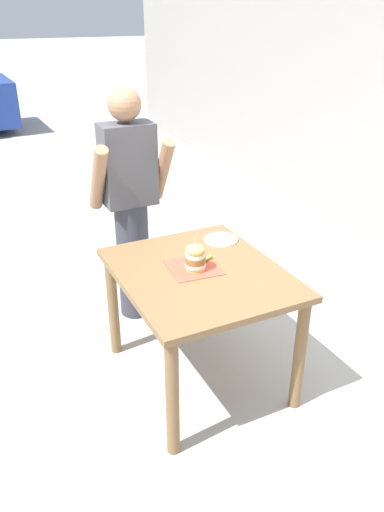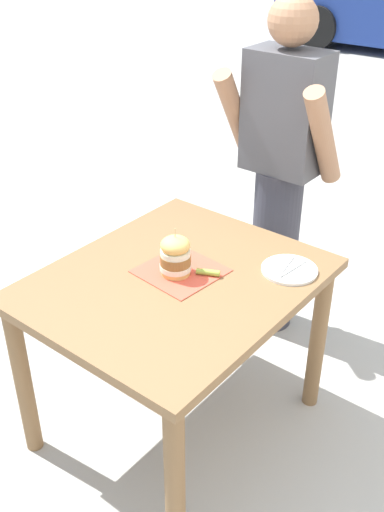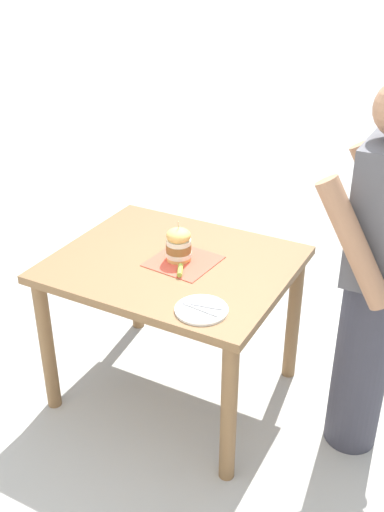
{
  "view_description": "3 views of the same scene",
  "coord_description": "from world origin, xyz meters",
  "px_view_note": "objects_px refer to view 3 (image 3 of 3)",
  "views": [
    {
      "loc": [
        -1.16,
        -2.27,
        2.14
      ],
      "look_at": [
        0.0,
        0.1,
        0.82
      ],
      "focal_mm": 35.0,
      "sensor_mm": 36.0,
      "label": 1
    },
    {
      "loc": [
        1.25,
        -1.47,
        2.02
      ],
      "look_at": [
        0.0,
        0.1,
        0.82
      ],
      "focal_mm": 42.0,
      "sensor_mm": 36.0,
      "label": 2
    },
    {
      "loc": [
        2.13,
        1.24,
        2.13
      ],
      "look_at": [
        0.0,
        0.1,
        0.82
      ],
      "focal_mm": 42.0,
      "sensor_mm": 36.0,
      "label": 3
    }
  ],
  "objects_px": {
    "patio_table": "(174,283)",
    "side_plate_with_forks": "(201,310)",
    "sandwich": "(179,244)",
    "pickle_spear": "(180,270)",
    "diner_across_table": "(375,277)"
  },
  "relations": [
    {
      "from": "pickle_spear",
      "to": "diner_across_table",
      "type": "distance_m",
      "value": 0.84
    },
    {
      "from": "side_plate_with_forks",
      "to": "patio_table",
      "type": "bearing_deg",
      "value": -135.28
    },
    {
      "from": "patio_table",
      "to": "side_plate_with_forks",
      "type": "relative_size",
      "value": 4.96
    },
    {
      "from": "sandwich",
      "to": "pickle_spear",
      "type": "height_order",
      "value": "sandwich"
    },
    {
      "from": "side_plate_with_forks",
      "to": "diner_across_table",
      "type": "distance_m",
      "value": 0.72
    },
    {
      "from": "patio_table",
      "to": "sandwich",
      "type": "bearing_deg",
      "value": 129.75
    },
    {
      "from": "sandwich",
      "to": "side_plate_with_forks",
      "type": "bearing_deg",
      "value": 41.31
    },
    {
      "from": "sandwich",
      "to": "pickle_spear",
      "type": "bearing_deg",
      "value": 32.24
    },
    {
      "from": "patio_table",
      "to": "sandwich",
      "type": "relative_size",
      "value": 5.58
    },
    {
      "from": "patio_table",
      "to": "diner_across_table",
      "type": "xyz_separation_m",
      "value": [
        -0.09,
        0.9,
        0.23
      ]
    },
    {
      "from": "pickle_spear",
      "to": "side_plate_with_forks",
      "type": "relative_size",
      "value": 0.42
    },
    {
      "from": "diner_across_table",
      "to": "patio_table",
      "type": "bearing_deg",
      "value": -84.04
    },
    {
      "from": "pickle_spear",
      "to": "diner_across_table",
      "type": "height_order",
      "value": "diner_across_table"
    },
    {
      "from": "sandwich",
      "to": "side_plate_with_forks",
      "type": "xyz_separation_m",
      "value": [
        0.33,
        0.29,
        -0.08
      ]
    },
    {
      "from": "patio_table",
      "to": "side_plate_with_forks",
      "type": "bearing_deg",
      "value": 44.72
    }
  ]
}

